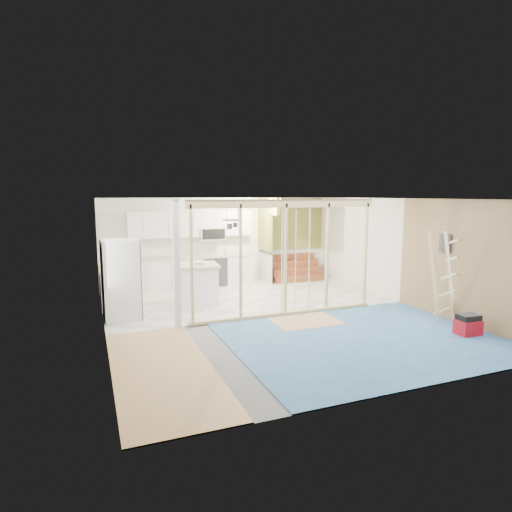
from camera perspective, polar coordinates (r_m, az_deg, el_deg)
name	(u,v)px	position (r m, az deg, el deg)	size (l,w,h in m)	color
room	(273,259)	(9.29, 2.28, -0.42)	(7.01, 8.01, 2.61)	slate
floor_overlays	(275,316)	(9.65, 2.48, -7.94)	(7.00, 8.00, 0.03)	silver
stud_frame	(263,246)	(9.16, 0.90, 1.29)	(4.66, 0.14, 2.60)	#D4BA81
base_cabinets	(171,275)	(12.15, -11.21, -2.51)	(4.45, 2.24, 0.93)	white
upper_cabinets	(194,225)	(12.58, -8.31, 4.13)	(3.60, 0.41, 0.85)	white
green_partition	(285,251)	(13.48, 3.94, 0.72)	(2.25, 1.51, 2.60)	olive
pot_rack	(232,222)	(10.86, -3.23, 4.52)	(0.52, 0.52, 0.72)	black
sheathing_panel	(469,263)	(9.73, 26.50, -0.88)	(0.02, 4.00, 2.60)	tan
electrical_panel	(445,243)	(10.06, 23.90, 1.55)	(0.04, 0.30, 0.40)	#38383D
ceiling_light	(276,200)	(12.50, 2.63, 7.49)	(0.32, 0.32, 0.08)	#FFEABF
fridge	(121,280)	(9.62, -17.50, -3.07)	(0.79, 0.76, 1.75)	silver
island	(197,284)	(10.68, -7.83, -3.74)	(1.12, 1.12, 1.00)	white
bowl	(200,263)	(10.59, -7.44, -0.93)	(0.23, 0.23, 0.06)	white
soap_bottle_a	(171,253)	(12.34, -11.22, 0.45)	(0.10, 0.10, 0.26)	silver
soap_bottle_b	(227,251)	(12.78, -3.92, 0.71)	(0.09, 0.09, 0.20)	silver
toolbox	(468,325)	(9.27, 26.43, -8.28)	(0.45, 0.35, 0.41)	#A10E1B
ladder	(444,277)	(9.69, 23.77, -2.61)	(1.04, 0.05, 1.94)	tan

